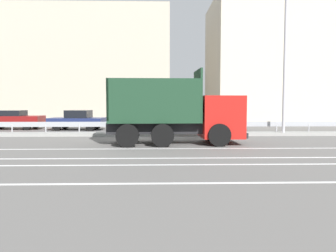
{
  "coord_description": "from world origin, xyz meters",
  "views": [
    {
      "loc": [
        0.85,
        -17.66,
        2.0
      ],
      "look_at": [
        1.34,
        0.13,
        0.72
      ],
      "focal_mm": 35.0,
      "sensor_mm": 36.0,
      "label": 1
    }
  ],
  "objects": [
    {
      "name": "parked_car_5",
      "position": [
        4.45,
        6.83,
        0.8
      ],
      "size": [
        3.92,
        2.04,
        1.59
      ],
      "rotation": [
        0.0,
        0.0,
        1.57
      ],
      "color": "#A3A3A8",
      "rests_on": "ground_plane"
    },
    {
      "name": "parked_car_3",
      "position": [
        -5.1,
        6.33,
        0.72
      ],
      "size": [
        4.04,
        2.12,
        1.44
      ],
      "rotation": [
        0.0,
        0.0,
        1.49
      ],
      "color": "navy",
      "rests_on": "ground_plane"
    },
    {
      "name": "median_road_sign",
      "position": [
        4.6,
        2.09,
        1.2
      ],
      "size": [
        0.76,
        0.16,
        2.26
      ],
      "color": "white",
      "rests_on": "ground_plane"
    },
    {
      "name": "median_guardrail",
      "position": [
        -0.0,
        3.11,
        0.57
      ],
      "size": [
        55.22,
        0.09,
        0.78
      ],
      "color": "#9EA0A5",
      "rests_on": "ground_plane"
    },
    {
      "name": "parked_car_4",
      "position": [
        -0.34,
        6.48,
        0.74
      ],
      "size": [
        4.64,
        2.18,
        1.45
      ],
      "rotation": [
        0.0,
        0.0,
        1.65
      ],
      "color": "silver",
      "rests_on": "ground_plane"
    },
    {
      "name": "parked_car_2",
      "position": [
        -10.04,
        7.03,
        0.73
      ],
      "size": [
        4.21,
        1.87,
        1.42
      ],
      "rotation": [
        0.0,
        0.0,
        -1.58
      ],
      "color": "maroon",
      "rests_on": "ground_plane"
    },
    {
      "name": "background_building_1",
      "position": [
        18.25,
        19.98,
        6.67
      ],
      "size": [
        22.73,
        10.83,
        13.34
      ],
      "primitive_type": "cube",
      "color": "beige",
      "rests_on": "ground_plane"
    },
    {
      "name": "lane_strip_2",
      "position": [
        1.59,
        -7.3,
        0.0
      ],
      "size": [
        55.22,
        0.16,
        0.01
      ],
      "primitive_type": "cube",
      "color": "silver",
      "rests_on": "ground_plane"
    },
    {
      "name": "dump_truck",
      "position": [
        2.35,
        -1.81,
        1.24
      ],
      "size": [
        6.57,
        2.82,
        3.56
      ],
      "rotation": [
        0.0,
        0.0,
        -1.54
      ],
      "color": "red",
      "rests_on": "ground_plane"
    },
    {
      "name": "street_lamp_1",
      "position": [
        8.4,
        1.77,
        6.02
      ],
      "size": [
        0.71,
        2.54,
        10.97
      ],
      "color": "#ADADB2",
      "rests_on": "ground_plane"
    },
    {
      "name": "background_building_0",
      "position": [
        -8.71,
        22.31,
        5.91
      ],
      "size": [
        21.24,
        14.85,
        11.81
      ],
      "primitive_type": "cube",
      "color": "#B7AD99",
      "rests_on": "ground_plane"
    },
    {
      "name": "median_island",
      "position": [
        0.0,
        2.09,
        0.09
      ],
      "size": [
        30.37,
        1.1,
        0.18
      ],
      "primitive_type": "cube",
      "color": "gray",
      "rests_on": "ground_plane"
    },
    {
      "name": "ground_plane",
      "position": [
        0.0,
        0.0,
        0.0
      ],
      "size": [
        320.0,
        320.0,
        0.0
      ],
      "primitive_type": "plane",
      "color": "#605E5B"
    },
    {
      "name": "lane_strip_3",
      "position": [
        1.59,
        -9.72,
        0.0
      ],
      "size": [
        55.22,
        0.16,
        0.01
      ],
      "primitive_type": "cube",
      "color": "silver",
      "rests_on": "ground_plane"
    },
    {
      "name": "lane_strip_1",
      "position": [
        1.59,
        -6.04,
        0.0
      ],
      "size": [
        55.22,
        0.16,
        0.01
      ],
      "primitive_type": "cube",
      "color": "silver",
      "rests_on": "ground_plane"
    },
    {
      "name": "lane_strip_0",
      "position": [
        1.59,
        -3.63,
        0.0
      ],
      "size": [
        55.22,
        0.16,
        0.01
      ],
      "primitive_type": "cube",
      "color": "silver",
      "rests_on": "ground_plane"
    }
  ]
}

